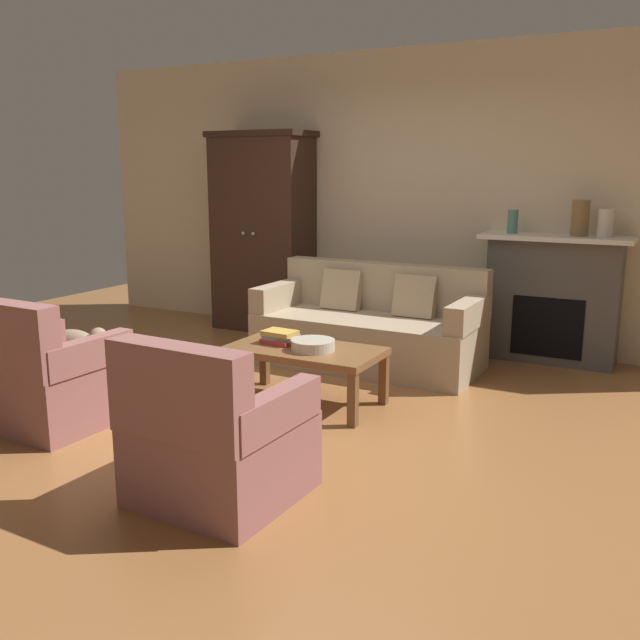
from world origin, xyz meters
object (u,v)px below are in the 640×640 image
(mantel_vase_bronze, at_px, (580,218))
(armchair_near_left, at_px, (48,380))
(fireplace, at_px, (553,298))
(coffee_table, at_px, (305,355))
(dog, at_px, (76,343))
(mantel_vase_cream, at_px, (605,223))
(armchair_near_right, at_px, (215,442))
(mantel_vase_jade, at_px, (513,222))
(fruit_bowl, at_px, (313,345))
(couch, at_px, (370,329))
(book_stack, at_px, (280,337))
(armoire, at_px, (263,232))

(mantel_vase_bronze, relative_size, armchair_near_left, 0.34)
(fireplace, bearing_deg, coffee_table, -123.59)
(mantel_vase_bronze, xyz_separation_m, dog, (-3.64, -2.20, -1.03))
(mantel_vase_cream, bearing_deg, armchair_near_right, -111.44)
(coffee_table, bearing_deg, mantel_vase_jade, 64.28)
(fruit_bowl, bearing_deg, dog, -176.30)
(couch, xyz_separation_m, mantel_vase_bronze, (1.54, 0.84, 0.95))
(coffee_table, relative_size, armchair_near_right, 1.25)
(fireplace, bearing_deg, armchair_near_left, -129.33)
(fireplace, distance_m, coffee_table, 2.45)
(book_stack, bearing_deg, armchair_near_left, -131.51)
(coffee_table, bearing_deg, couch, 90.32)
(fruit_bowl, distance_m, dog, 2.21)
(coffee_table, height_order, mantel_vase_cream, mantel_vase_cream)
(book_stack, relative_size, mantel_vase_jade, 1.30)
(mantel_vase_jade, relative_size, mantel_vase_bronze, 0.68)
(mantel_vase_jade, height_order, mantel_vase_cream, mantel_vase_cream)
(coffee_table, distance_m, mantel_vase_jade, 2.40)
(couch, height_order, book_stack, couch)
(book_stack, bearing_deg, couch, 79.57)
(coffee_table, bearing_deg, armoire, 129.19)
(book_stack, xyz_separation_m, mantel_vase_jade, (1.19, 2.00, 0.75))
(couch, relative_size, mantel_vase_jade, 9.39)
(fruit_bowl, distance_m, armchair_near_right, 1.53)
(fireplace, bearing_deg, dog, -147.37)
(mantel_vase_jade, height_order, armchair_near_right, mantel_vase_jade)
(coffee_table, distance_m, mantel_vase_cream, 2.80)
(armoire, height_order, couch, armoire)
(mantel_vase_bronze, xyz_separation_m, armchair_near_left, (-2.82, -3.20, -0.96))
(fruit_bowl, bearing_deg, mantel_vase_cream, 51.32)
(couch, xyz_separation_m, dog, (-2.10, -1.35, -0.07))
(book_stack, xyz_separation_m, dog, (-1.89, -0.20, -0.22))
(book_stack, height_order, dog, book_stack)
(fireplace, bearing_deg, mantel_vase_jade, -177.30)
(armoire, height_order, mantel_vase_cream, armoire)
(mantel_vase_cream, relative_size, dog, 0.43)
(couch, bearing_deg, mantel_vase_cream, 25.84)
(armoire, relative_size, armchair_near_right, 2.33)
(armchair_near_left, bearing_deg, fruit_bowl, 39.84)
(mantel_vase_cream, xyz_separation_m, armchair_near_left, (-3.02, -3.20, -0.92))
(armoire, xyz_separation_m, mantel_vase_bronze, (3.13, 0.06, 0.24))
(armchair_near_left, bearing_deg, mantel_vase_bronze, 48.64)
(fireplace, relative_size, armoire, 0.61)
(armchair_near_right, xyz_separation_m, dog, (-2.44, 1.36, -0.07))
(coffee_table, distance_m, book_stack, 0.24)
(coffee_table, bearing_deg, armchair_near_right, -77.62)
(coffee_table, distance_m, armchair_near_left, 1.74)
(fireplace, height_order, armoire, armoire)
(fruit_bowl, bearing_deg, mantel_vase_jade, 66.69)
(book_stack, bearing_deg, armchair_near_right, -70.35)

